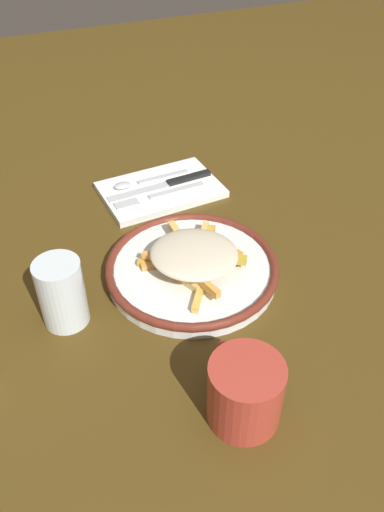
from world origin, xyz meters
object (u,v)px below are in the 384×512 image
at_px(fries_heap, 192,256).
at_px(water_glass, 62,293).
at_px(napkin, 161,190).
at_px(plate, 192,269).
at_px(spoon, 139,182).
at_px(coffee_mug, 245,391).
at_px(fork, 160,195).
at_px(knife, 170,183).

xyz_separation_m(fries_heap, water_glass, (-0.01, 0.20, 0.01)).
bearing_deg(napkin, plate, 171.76).
xyz_separation_m(fries_heap, napkin, (0.25, -0.04, -0.04)).
height_order(spoon, coffee_mug, coffee_mug).
bearing_deg(water_glass, fries_heap, -86.59).
bearing_deg(plate, fries_heap, 150.42).
height_order(water_glass, coffee_mug, water_glass).
height_order(fries_heap, napkin, fries_heap).
xyz_separation_m(spoon, coffee_mug, (-0.52, 0.04, 0.03)).
bearing_deg(fork, plate, 173.90).
relative_size(plate, water_glass, 2.60).
distance_m(spoon, coffee_mug, 0.52).
distance_m(plate, fork, 0.21).
height_order(fries_heap, fork, fries_heap).
height_order(plate, knife, plate).
relative_size(knife, coffee_mug, 1.80).
distance_m(napkin, knife, 0.02).
bearing_deg(coffee_mug, fries_heap, -8.21).
relative_size(napkin, coffee_mug, 1.88).
bearing_deg(knife, fries_heap, 167.09).
xyz_separation_m(plate, coffee_mug, (-0.25, 0.04, 0.03)).
relative_size(spoon, water_glass, 1.47).
relative_size(fries_heap, spoon, 1.24).
distance_m(fork, spoon, 0.06).
bearing_deg(coffee_mug, knife, -10.58).
bearing_deg(fork, fries_heap, 173.29).
bearing_deg(water_glass, napkin, -42.52).
height_order(fork, knife, knife).
bearing_deg(knife, plate, 167.47).
relative_size(fork, spoon, 1.16).
relative_size(fries_heap, napkin, 0.86).
xyz_separation_m(knife, coffee_mug, (-0.49, 0.09, 0.03)).
relative_size(napkin, knife, 1.04).
xyz_separation_m(plate, knife, (0.24, -0.05, 0.00)).
bearing_deg(fries_heap, knife, -12.91).
bearing_deg(coffee_mug, water_glass, 34.78).
relative_size(napkin, water_glass, 2.12).
xyz_separation_m(plate, water_glass, (-0.02, 0.20, 0.04)).
distance_m(fries_heap, water_glass, 0.20).
bearing_deg(spoon, fries_heap, 179.41).
xyz_separation_m(knife, spoon, (0.02, 0.05, 0.00)).
distance_m(plate, spoon, 0.27).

